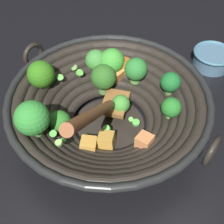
{
  "coord_description": "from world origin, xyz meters",
  "views": [
    {
      "loc": [
        -0.34,
        -0.14,
        0.47
      ],
      "look_at": [
        0.02,
        0.0,
        0.03
      ],
      "focal_mm": 45.64,
      "sensor_mm": 36.0,
      "label": 1
    }
  ],
  "objects": [
    {
      "name": "ground_plane",
      "position": [
        0.0,
        0.0,
        0.0
      ],
      "size": [
        4.0,
        4.0,
        0.0
      ],
      "primitive_type": "plane",
      "color": "black"
    },
    {
      "name": "wok",
      "position": [
        0.0,
        0.0,
        0.07
      ],
      "size": [
        0.38,
        0.42,
        0.23
      ],
      "color": "black",
      "rests_on": "ground"
    },
    {
      "name": "prep_bowl",
      "position": [
        0.28,
        -0.17,
        0.02
      ],
      "size": [
        0.1,
        0.1,
        0.04
      ],
      "color": "slate",
      "rests_on": "ground"
    }
  ]
}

